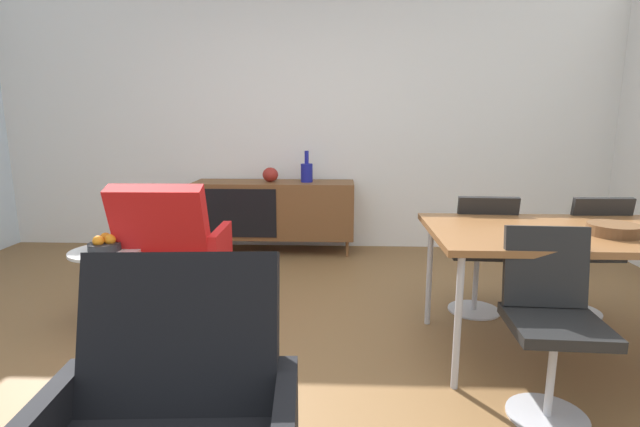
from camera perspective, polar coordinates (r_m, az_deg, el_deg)
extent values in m
plane|color=brown|center=(2.82, -5.98, -17.33)|extent=(8.32, 8.32, 0.00)
cube|color=white|center=(5.06, -1.97, 11.86)|extent=(6.80, 0.12, 2.80)
cube|color=brown|center=(4.88, -5.45, 0.51)|extent=(1.60, 0.44, 0.56)
cube|color=black|center=(4.72, -9.43, 0.02)|extent=(0.70, 0.01, 0.48)
cylinder|color=brown|center=(4.96, -14.17, -3.90)|extent=(0.03, 0.03, 0.16)
cylinder|color=brown|center=(4.75, 3.24, -4.21)|extent=(0.03, 0.03, 0.16)
cylinder|color=brown|center=(5.27, -13.13, -2.94)|extent=(0.03, 0.03, 0.16)
cylinder|color=brown|center=(5.08, 3.20, -3.19)|extent=(0.03, 0.03, 0.16)
ellipsoid|color=maroon|center=(4.83, -5.91, 4.61)|extent=(0.16, 0.16, 0.14)
cylinder|color=navy|center=(4.79, -1.59, 4.84)|extent=(0.12, 0.12, 0.18)
cylinder|color=navy|center=(4.78, -1.60, 6.68)|extent=(0.04, 0.04, 0.13)
cube|color=brown|center=(3.02, 28.10, -2.08)|extent=(1.60, 0.90, 0.04)
cylinder|color=#B7B7BC|center=(2.53, 16.03, -12.37)|extent=(0.04, 0.04, 0.70)
cylinder|color=#B7B7BC|center=(3.25, 12.85, -6.89)|extent=(0.04, 0.04, 0.70)
cylinder|color=brown|center=(2.98, 31.46, -1.63)|extent=(0.26, 0.26, 0.06)
cube|color=black|center=(3.52, 18.20, -4.10)|extent=(0.42, 0.42, 0.05)
cube|color=black|center=(3.30, 19.13, -1.32)|extent=(0.38, 0.11, 0.38)
cylinder|color=#B7B7BC|center=(3.59, 17.97, -7.77)|extent=(0.04, 0.04, 0.42)
cylinder|color=#B7B7BC|center=(3.66, 17.77, -10.83)|extent=(0.36, 0.36, 0.01)
cube|color=black|center=(3.77, 28.52, -3.92)|extent=(0.42, 0.42, 0.05)
cube|color=black|center=(3.57, 30.19, -1.32)|extent=(0.38, 0.10, 0.38)
cylinder|color=#B7B7BC|center=(3.83, 28.18, -7.35)|extent=(0.04, 0.04, 0.42)
cylinder|color=#B7B7BC|center=(3.90, 27.90, -10.24)|extent=(0.36, 0.36, 0.01)
cube|color=black|center=(2.41, 26.22, -11.83)|extent=(0.42, 0.42, 0.05)
cube|color=black|center=(2.50, 25.19, -5.71)|extent=(0.38, 0.11, 0.38)
cylinder|color=#B7B7BC|center=(2.51, 25.73, -16.84)|extent=(0.04, 0.04, 0.42)
cylinder|color=#B7B7BC|center=(2.61, 25.31, -20.86)|extent=(0.36, 0.36, 0.01)
cube|color=red|center=(3.52, -16.89, -5.18)|extent=(0.61, 0.58, 0.20)
cube|color=red|center=(3.23, -18.48, -1.09)|extent=(0.61, 0.28, 0.51)
cube|color=red|center=(3.42, -11.68, -4.04)|extent=(0.07, 0.51, 0.28)
cube|color=red|center=(3.62, -21.96, -3.78)|extent=(0.07, 0.51, 0.28)
cylinder|color=#B7B7BC|center=(3.60, -16.67, -8.85)|extent=(0.06, 0.06, 0.28)
cylinder|color=#B7B7BC|center=(3.64, -16.55, -10.80)|extent=(0.48, 0.48, 0.02)
cube|color=black|center=(1.61, -16.01, -13.42)|extent=(0.62, 0.31, 0.51)
cylinder|color=white|center=(3.37, -24.14, -4.17)|extent=(0.44, 0.44, 0.02)
cylinder|color=white|center=(3.44, -23.79, -8.35)|extent=(0.05, 0.05, 0.50)
cone|color=white|center=(3.52, -23.47, -12.04)|extent=(0.32, 0.32, 0.02)
cylinder|color=#262628|center=(3.36, -24.19, -3.59)|extent=(0.20, 0.20, 0.05)
sphere|color=orange|center=(3.33, -23.64, -2.85)|extent=(0.07, 0.07, 0.07)
sphere|color=orange|center=(3.38, -24.10, -2.67)|extent=(0.07, 0.07, 0.07)
sphere|color=orange|center=(3.32, -24.81, -2.97)|extent=(0.07, 0.07, 0.07)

